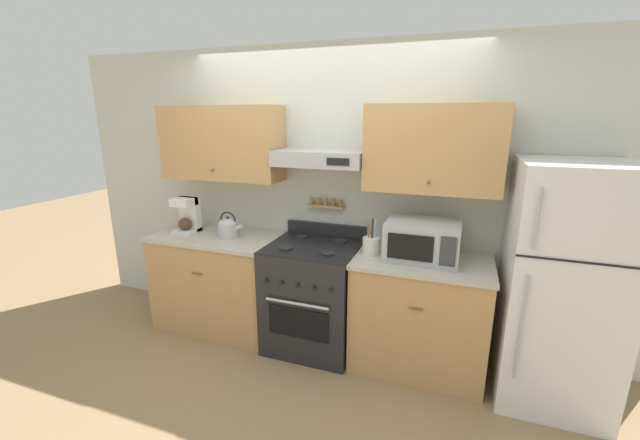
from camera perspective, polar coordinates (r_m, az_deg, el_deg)
name	(u,v)px	position (r m, az deg, el deg)	size (l,w,h in m)	color
ground_plane	(300,364)	(3.41, -2.95, -20.17)	(16.00, 16.00, 0.00)	#937551
wall_back	(324,180)	(3.45, 0.55, 5.83)	(5.20, 0.46, 2.55)	silver
counter_left	(221,280)	(3.87, -14.23, -8.46)	(1.15, 0.69, 0.90)	tan
counter_right	(419,312)	(3.29, 14.25, -12.88)	(1.03, 0.69, 0.90)	tan
stove_range	(314,295)	(3.44, -0.91, -10.89)	(0.74, 0.72, 1.02)	#232326
refrigerator	(561,286)	(3.16, 31.64, -8.16)	(0.70, 0.75, 1.69)	white
tea_kettle	(229,227)	(3.59, -13.15, -1.03)	(0.23, 0.18, 0.24)	#B7B7BC
coffee_maker	(187,215)	(3.86, -18.72, 0.74)	(0.19, 0.21, 0.33)	white
microwave	(422,241)	(3.05, 14.63, -2.93)	(0.54, 0.38, 0.30)	#ADAFB5
utensil_crock	(371,245)	(3.11, 7.43, -3.67)	(0.13, 0.13, 0.29)	silver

